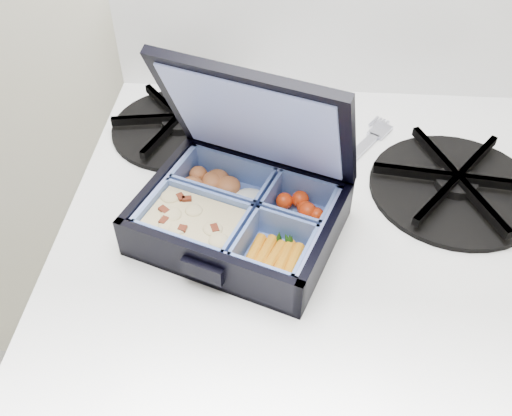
# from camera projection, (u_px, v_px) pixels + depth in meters

# --- Properties ---
(stove) EXTENTS (0.61, 0.61, 0.92)m
(stove) POSITION_uv_depth(u_px,v_px,m) (311.00, 402.00, 0.97)
(stove) COLOR white
(stove) RESTS_ON floor
(bento_box) EXTENTS (0.24, 0.22, 0.05)m
(bento_box) POSITION_uv_depth(u_px,v_px,m) (239.00, 217.00, 0.61)
(bento_box) COLOR black
(bento_box) RESTS_ON stove
(burner_grate) EXTENTS (0.22, 0.22, 0.03)m
(burner_grate) POSITION_uv_depth(u_px,v_px,m) (456.00, 182.00, 0.66)
(burner_grate) COLOR black
(burner_grate) RESTS_ON stove
(burner_grate_rear) EXTENTS (0.21, 0.21, 0.02)m
(burner_grate_rear) POSITION_uv_depth(u_px,v_px,m) (180.00, 123.00, 0.75)
(burner_grate_rear) COLOR black
(burner_grate_rear) RESTS_ON stove
(fork) EXTENTS (0.13, 0.17, 0.01)m
(fork) POSITION_uv_depth(u_px,v_px,m) (344.00, 166.00, 0.70)
(fork) COLOR #A9A9BC
(fork) RESTS_ON stove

